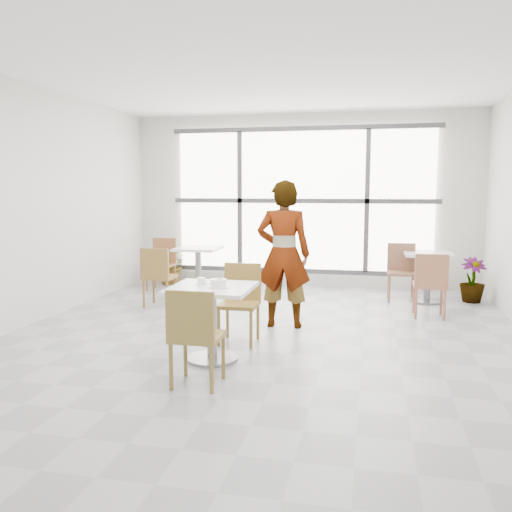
% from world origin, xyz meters
% --- Properties ---
extents(floor, '(7.00, 7.00, 0.00)m').
position_xyz_m(floor, '(0.00, 0.00, 0.00)').
color(floor, '#9E9EA5').
rests_on(floor, ground).
extents(ceiling, '(7.00, 7.00, 0.00)m').
position_xyz_m(ceiling, '(0.00, 0.00, 3.00)').
color(ceiling, white).
rests_on(ceiling, ground).
extents(wall_back, '(6.00, 0.00, 6.00)m').
position_xyz_m(wall_back, '(0.00, 3.50, 1.50)').
color(wall_back, silver).
rests_on(wall_back, ground).
extents(wall_front, '(6.00, 0.00, 6.00)m').
position_xyz_m(wall_front, '(0.00, -3.50, 1.50)').
color(wall_front, silver).
rests_on(wall_front, ground).
extents(wall_left, '(0.00, 7.00, 7.00)m').
position_xyz_m(wall_left, '(-3.00, 0.00, 1.50)').
color(wall_left, silver).
rests_on(wall_left, ground).
extents(window, '(4.60, 0.07, 2.52)m').
position_xyz_m(window, '(0.00, 3.44, 1.50)').
color(window, white).
rests_on(window, ground).
extents(main_table, '(0.80, 0.80, 0.75)m').
position_xyz_m(main_table, '(-0.34, -0.80, 0.52)').
color(main_table, white).
rests_on(main_table, ground).
extents(chair_near, '(0.42, 0.42, 0.87)m').
position_xyz_m(chair_near, '(-0.26, -1.56, 0.50)').
color(chair_near, olive).
rests_on(chair_near, ground).
extents(chair_far, '(0.42, 0.42, 0.87)m').
position_xyz_m(chair_far, '(-0.23, -0.07, 0.50)').
color(chair_far, olive).
rests_on(chair_far, ground).
extents(oatmeal_bowl, '(0.21, 0.21, 0.09)m').
position_xyz_m(oatmeal_bowl, '(-0.26, -0.84, 0.79)').
color(oatmeal_bowl, white).
rests_on(oatmeal_bowl, main_table).
extents(coffee_cup, '(0.16, 0.13, 0.07)m').
position_xyz_m(coffee_cup, '(-0.47, -0.71, 0.78)').
color(coffee_cup, white).
rests_on(coffee_cup, main_table).
extents(person, '(0.69, 0.48, 1.81)m').
position_xyz_m(person, '(0.14, 0.65, 0.91)').
color(person, black).
rests_on(person, ground).
extents(bg_table_left, '(0.70, 0.70, 0.75)m').
position_xyz_m(bg_table_left, '(-1.59, 2.54, 0.49)').
color(bg_table_left, white).
rests_on(bg_table_left, ground).
extents(bg_table_right, '(0.70, 0.70, 0.75)m').
position_xyz_m(bg_table_right, '(2.03, 2.57, 0.49)').
color(bg_table_right, silver).
rests_on(bg_table_right, ground).
extents(bg_chair_left_near, '(0.42, 0.42, 0.87)m').
position_xyz_m(bg_chair_left_near, '(-1.81, 1.33, 0.50)').
color(bg_chair_left_near, olive).
rests_on(bg_chair_left_near, ground).
extents(bg_chair_left_far, '(0.42, 0.42, 0.87)m').
position_xyz_m(bg_chair_left_far, '(-2.28, 2.69, 0.50)').
color(bg_chair_left_far, brown).
rests_on(bg_chair_left_far, ground).
extents(bg_chair_right_near, '(0.42, 0.42, 0.87)m').
position_xyz_m(bg_chair_right_near, '(1.96, 1.49, 0.50)').
color(bg_chair_right_near, '#A36345').
rests_on(bg_chair_right_near, ground).
extents(bg_chair_right_far, '(0.42, 0.42, 0.87)m').
position_xyz_m(bg_chair_right_far, '(1.65, 2.63, 0.50)').
color(bg_chair_right_far, brown).
rests_on(bg_chair_right_far, ground).
extents(plant_left, '(0.80, 0.76, 0.70)m').
position_xyz_m(plant_left, '(-2.32, 3.20, 0.35)').
color(plant_left, '#59853D').
rests_on(plant_left, ground).
extents(plant_right, '(0.46, 0.46, 0.68)m').
position_xyz_m(plant_right, '(2.70, 2.69, 0.34)').
color(plant_right, '#5C8349').
rests_on(plant_right, ground).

